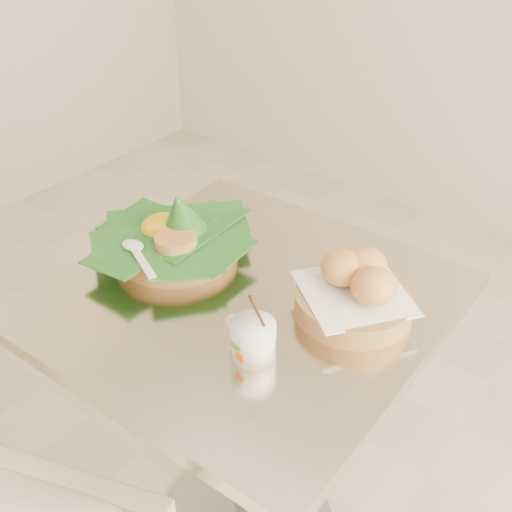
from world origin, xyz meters
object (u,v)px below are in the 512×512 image
Objects in this scene: cafe_table at (246,379)px; rice_basket at (175,236)px; coffee_mug at (252,338)px; bread_basket at (356,291)px.

cafe_table is 0.33m from rice_basket.
rice_basket reaches higher than cafe_table.
cafe_table is 2.37× the size of rice_basket.
coffee_mug is (0.32, -0.14, -0.01)m from rice_basket.
coffee_mug is at bearing -23.88° from rice_basket.
coffee_mug is (0.11, -0.12, 0.26)m from cafe_table.
cafe_table is at bearing -6.11° from rice_basket.
rice_basket is at bearing -170.36° from bread_basket.
rice_basket reaches higher than bread_basket.
bread_basket is at bearing 9.64° from rice_basket.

